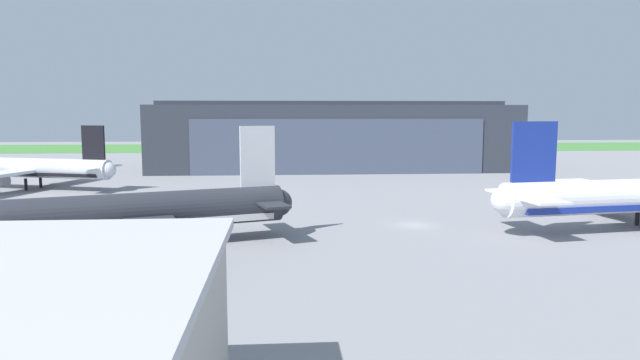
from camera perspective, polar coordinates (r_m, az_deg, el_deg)
ground_plane at (r=76.25m, az=9.49°, el=-4.52°), size 440.00×440.00×0.00m
grass_field_strip at (r=240.28m, az=0.18°, el=3.31°), size 440.00×56.00×0.08m
maintenance_hangar at (r=154.04m, az=1.16°, el=4.46°), size 92.64×38.19×17.87m
airliner_far_right at (r=124.14m, az=-27.53°, el=1.04°), size 37.78×30.32×12.46m
airliner_near_left at (r=65.46m, az=-17.84°, el=-3.22°), size 34.16×30.96×13.32m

